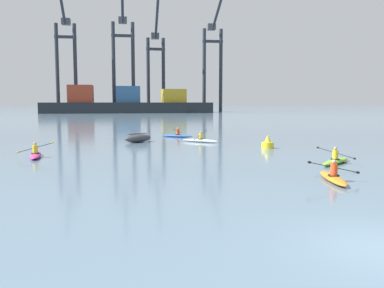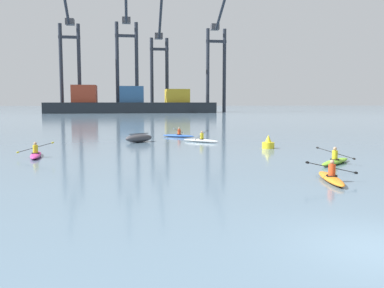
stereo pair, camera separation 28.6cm
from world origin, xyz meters
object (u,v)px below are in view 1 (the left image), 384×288
at_px(kayak_blue, 177,135).
at_px(kayak_magenta, 36,155).
at_px(channel_buoy, 268,143).
at_px(kayak_orange, 333,177).
at_px(gantry_crane_east_mid, 156,60).
at_px(container_barge, 127,104).
at_px(gantry_crane_west_mid, 123,52).
at_px(gantry_crane_west, 66,54).
at_px(kayak_white, 200,140).
at_px(gantry_crane_east, 213,57).
at_px(kayak_lime, 336,161).
at_px(capsized_dinghy, 138,138).

bearing_deg(kayak_blue, kayak_magenta, -128.22).
relative_size(channel_buoy, kayak_orange, 0.29).
relative_size(gantry_crane_east_mid, kayak_blue, 12.33).
relative_size(container_barge, kayak_orange, 15.52).
bearing_deg(gantry_crane_west_mid, kayak_magenta, -92.72).
bearing_deg(channel_buoy, container_barge, 95.11).
bearing_deg(gantry_crane_west, kayak_blue, -76.98).
relative_size(channel_buoy, kayak_white, 0.34).
distance_m(gantry_crane_west, kayak_white, 111.73).
bearing_deg(kayak_orange, kayak_white, 97.66).
relative_size(gantry_crane_west_mid, gantry_crane_east_mid, 1.01).
bearing_deg(channel_buoy, gantry_crane_east_mid, 89.61).
bearing_deg(channel_buoy, gantry_crane_east, 79.86).
height_order(gantry_crane_west, kayak_white, gantry_crane_west).
relative_size(channel_buoy, kayak_lime, 0.34).
bearing_deg(gantry_crane_east, kayak_blue, -104.06).
distance_m(gantry_crane_west, gantry_crane_east, 49.16).
xyz_separation_m(kayak_blue, kayak_orange, (3.76, -23.51, 0.00)).
distance_m(capsized_dinghy, channel_buoy, 11.19).
relative_size(gantry_crane_west, kayak_blue, 12.39).
bearing_deg(kayak_magenta, container_barge, 86.60).
bearing_deg(gantry_crane_east_mid, gantry_crane_east, -12.62).
height_order(kayak_white, kayak_magenta, kayak_white).
bearing_deg(container_barge, kayak_orange, -86.21).
height_order(gantry_crane_east, capsized_dinghy, gantry_crane_east).
distance_m(kayak_white, kayak_lime, 14.49).
xyz_separation_m(gantry_crane_west_mid, kayak_magenta, (-5.45, -114.80, -19.71)).
distance_m(gantry_crane_east, capsized_dinghy, 112.23).
bearing_deg(kayak_magenta, kayak_blue, 51.78).
bearing_deg(kayak_lime, channel_buoy, 97.55).
bearing_deg(kayak_magenta, kayak_orange, -35.50).
bearing_deg(kayak_orange, gantry_crane_east, 80.15).
distance_m(gantry_crane_east, kayak_orange, 128.84).
relative_size(container_barge, gantry_crane_east, 1.45).
relative_size(gantry_crane_west, channel_buoy, 38.94).
distance_m(channel_buoy, kayak_white, 6.86).
xyz_separation_m(gantry_crane_west, kayak_lime, (30.03, -120.80, -18.98)).
bearing_deg(gantry_crane_west, kayak_white, -76.93).
bearing_deg(gantry_crane_east, kayak_orange, -99.85).
xyz_separation_m(kayak_blue, kayak_lime, (6.44, -18.80, 0.00)).
xyz_separation_m(gantry_crane_east_mid, channel_buoy, (-0.79, -117.20, -17.64)).
distance_m(gantry_crane_west_mid, gantry_crane_east, 30.64).
bearing_deg(kayak_lime, kayak_magenta, 162.12).
height_order(container_barge, gantry_crane_west_mid, gantry_crane_west_mid).
bearing_deg(kayak_lime, gantry_crane_west, 103.96).
distance_m(container_barge, kayak_lime, 114.20).
relative_size(kayak_white, kayak_orange, 0.86).
distance_m(gantry_crane_west_mid, kayak_white, 108.71).
height_order(gantry_crane_east, kayak_magenta, gantry_crane_east).
distance_m(capsized_dinghy, kayak_orange, 20.43).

